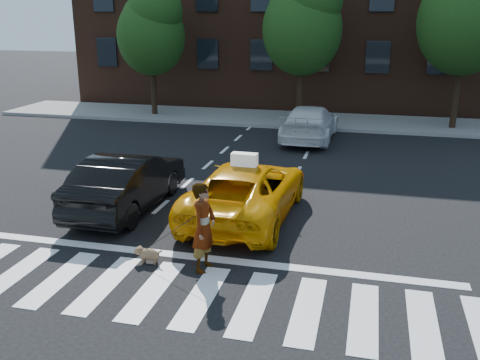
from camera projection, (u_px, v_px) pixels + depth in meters
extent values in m
plane|color=black|center=(152.00, 290.00, 10.33)|extent=(120.00, 120.00, 0.00)
cube|color=silver|center=(152.00, 290.00, 10.33)|extent=(13.00, 2.40, 0.01)
cube|color=silver|center=(181.00, 255.00, 11.81)|extent=(12.00, 0.30, 0.01)
cube|color=slate|center=(290.00, 119.00, 26.52)|extent=(30.00, 4.00, 0.15)
cylinder|color=black|center=(154.00, 85.00, 27.20)|extent=(0.28, 0.28, 3.25)
ellipsoid|color=#13340E|center=(151.00, 36.00, 26.48)|extent=(3.38, 3.38, 3.89)
sphere|color=#13340E|center=(156.00, 11.00, 25.85)|extent=(2.60, 2.60, 2.60)
sphere|color=#13340E|center=(146.00, 18.00, 26.54)|extent=(2.34, 2.34, 2.34)
cylinder|color=black|center=(300.00, 87.00, 25.43)|extent=(0.28, 0.28, 3.55)
ellipsoid|color=#13340E|center=(302.00, 29.00, 24.65)|extent=(3.69, 3.69, 4.25)
sphere|color=#13340E|center=(311.00, 0.00, 23.99)|extent=(2.84, 2.84, 2.84)
sphere|color=#13340E|center=(296.00, 8.00, 24.68)|extent=(2.56, 2.56, 2.56)
cylinder|color=black|center=(457.00, 88.00, 23.78)|extent=(0.28, 0.28, 3.85)
ellipsoid|color=#13340E|center=(465.00, 22.00, 22.93)|extent=(4.00, 4.00, 4.60)
imported|color=orange|center=(246.00, 190.00, 13.86)|extent=(2.59, 5.30, 1.45)
imported|color=black|center=(127.00, 181.00, 14.45)|extent=(1.65, 4.70, 1.55)
imported|color=silver|center=(310.00, 123.00, 22.38)|extent=(2.15, 5.02, 1.44)
imported|color=#999999|center=(204.00, 227.00, 10.90)|extent=(0.55, 0.75, 1.89)
ellipsoid|color=#93764A|center=(149.00, 254.00, 11.41)|extent=(0.47, 0.26, 0.25)
sphere|color=#93764A|center=(139.00, 251.00, 11.43)|extent=(0.20, 0.20, 0.19)
sphere|color=#93764A|center=(136.00, 252.00, 11.45)|extent=(0.09, 0.09, 0.09)
cylinder|color=#93764A|center=(159.00, 252.00, 11.35)|extent=(0.13, 0.05, 0.11)
sphere|color=#93764A|center=(140.00, 247.00, 11.47)|extent=(0.07, 0.07, 0.07)
sphere|color=#93764A|center=(138.00, 249.00, 11.35)|extent=(0.07, 0.07, 0.07)
cylinder|color=#93764A|center=(143.00, 261.00, 11.42)|extent=(0.05, 0.05, 0.12)
cylinder|color=#93764A|center=(145.00, 259.00, 11.52)|extent=(0.05, 0.05, 0.12)
cylinder|color=#93764A|center=(155.00, 262.00, 11.37)|extent=(0.05, 0.05, 0.12)
cylinder|color=#93764A|center=(156.00, 260.00, 11.48)|extent=(0.05, 0.05, 0.12)
cube|color=white|center=(244.00, 159.00, 13.41)|extent=(0.66, 0.30, 0.32)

